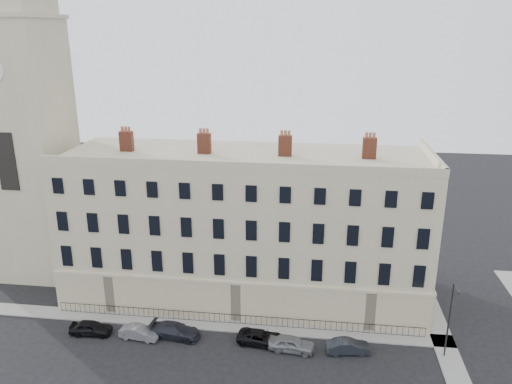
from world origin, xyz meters
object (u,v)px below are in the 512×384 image
car_b (139,332)px  streetlamp (450,317)px  car_d (262,338)px  car_e (292,344)px  car_c (175,331)px  car_f (348,346)px  car_a (91,328)px

car_b → streetlamp: (26.82, 0.64, 3.31)m
car_d → car_e: size_ratio=1.08×
car_c → car_e: bearing=-87.7°
streetlamp → car_b: bearing=-176.7°
car_c → car_f: size_ratio=1.22×
car_a → car_e: (18.42, -0.13, 0.03)m
car_a → streetlamp: streetlamp is taller
car_d → car_f: (7.59, -0.33, 0.02)m
car_c → car_e: car_e is taller
car_c → streetlamp: bearing=-84.0°
car_c → car_d: car_c is taller
car_b → car_a: bearing=95.5°
car_e → car_f: 4.90m
car_e → streetlamp: (13.05, 0.71, 3.23)m
car_a → car_c: bearing=-88.7°
car_f → streetlamp: 8.80m
car_c → streetlamp: streetlamp is taller
car_b → car_f: car_f is taller
car_a → car_b: car_a is taller
car_f → streetlamp: bearing=-95.7°
car_c → car_d: bearing=-84.3°
car_a → car_d: bearing=-90.8°
car_c → streetlamp: (23.65, 0.04, 3.24)m
car_f → streetlamp: streetlamp is taller
car_b → streetlamp: bearing=-82.4°
car_c → car_b: bearing=106.7°
car_e → car_f: car_e is taller
car_a → car_f: 23.31m
car_e → car_b: bearing=94.8°
car_a → car_d: (15.72, 0.52, -0.05)m
car_c → car_a: bearing=99.9°
car_c → car_f: car_c is taller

